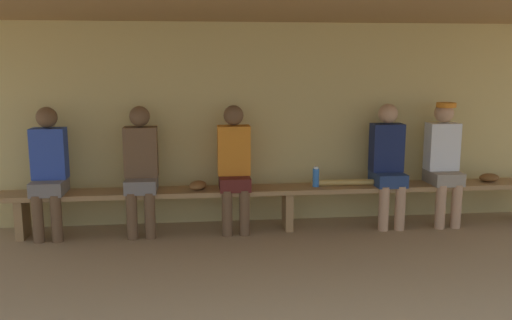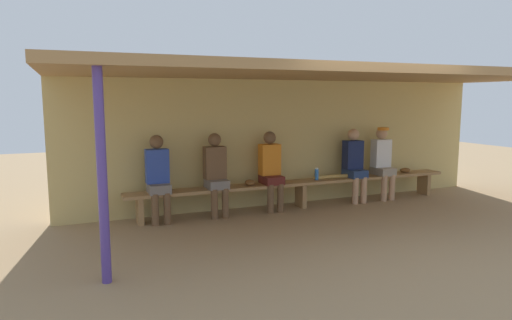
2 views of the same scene
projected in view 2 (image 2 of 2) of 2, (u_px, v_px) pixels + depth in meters
ground_plane at (352, 231)px, 6.46m from camera, size 24.00×24.00×0.00m
back_wall at (290, 142)px, 8.14m from camera, size 8.00×0.20×2.20m
dugout_roof at (329, 73)px, 6.79m from camera, size 8.00×2.80×0.12m
support_post at (102, 178)px, 4.51m from camera, size 0.10×0.10×2.20m
bench at (301, 185)px, 7.83m from camera, size 6.00×0.36×0.46m
player_in_white at (158, 175)px, 6.84m from camera, size 0.34×0.42×1.34m
player_rightmost at (271, 168)px, 7.56m from camera, size 0.34×0.42×1.34m
player_in_blue at (354, 162)px, 8.20m from camera, size 0.34×0.42×1.34m
player_near_post at (216, 171)px, 7.19m from camera, size 0.34×0.42×1.34m
player_middle at (383, 159)px, 8.44m from camera, size 0.34×0.42×1.34m
water_bottle_green at (317, 174)px, 7.90m from camera, size 0.07×0.07×0.22m
baseball_glove_tan at (250, 183)px, 7.44m from camera, size 0.24×0.28×0.09m
baseball_glove_dark_brown at (405, 170)px, 8.70m from camera, size 0.28×0.23×0.09m
baseball_bat at (333, 177)px, 8.06m from camera, size 0.78×0.09×0.07m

